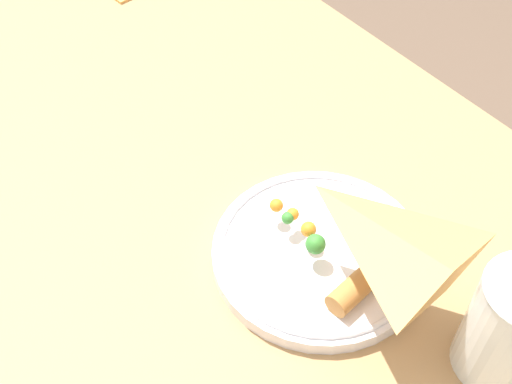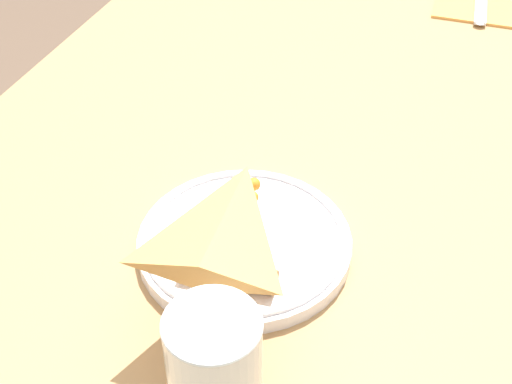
# 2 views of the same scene
# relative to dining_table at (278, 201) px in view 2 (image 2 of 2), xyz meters

# --- Properties ---
(dining_table) EXTENTS (1.26, 0.71, 0.77)m
(dining_table) POSITION_rel_dining_table_xyz_m (0.00, 0.00, 0.00)
(dining_table) COLOR #A87F51
(dining_table) RESTS_ON ground_plane
(plate_pizza) EXTENTS (0.21, 0.21, 0.05)m
(plate_pizza) POSITION_rel_dining_table_xyz_m (0.20, 0.04, 0.13)
(plate_pizza) COLOR white
(plate_pizza) RESTS_ON dining_table
(milk_glass) EXTENTS (0.08, 0.08, 0.12)m
(milk_glass) POSITION_rel_dining_table_xyz_m (0.38, 0.09, 0.17)
(milk_glass) COLOR white
(milk_glass) RESTS_ON dining_table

